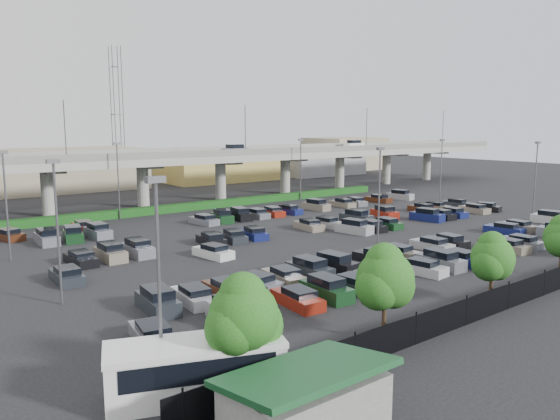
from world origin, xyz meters
TOP-DOWN VIEW (x-y plane):
  - ground at (0.00, 0.00)m, footprint 280.00×280.00m
  - overpass at (-0.17, 31.99)m, footprint 150.00×13.00m
  - hedge at (0.00, 25.00)m, footprint 66.00×1.60m
  - tree_row at (0.70, -26.53)m, footprint 65.07×3.66m
  - shelter at (-30.00, -31.00)m, footprint 6.80×4.59m
  - shuttle_bus at (-32.00, -25.50)m, footprint 8.72×5.59m
  - parked_cars at (-0.98, -3.59)m, footprint 63.33×41.68m
  - light_poles at (-4.13, 2.00)m, footprint 66.90×48.38m
  - distant_buildings at (12.38, 61.81)m, footprint 138.00×24.00m
  - comm_tower at (4.00, 74.00)m, footprint 2.40×2.40m

SIDE VIEW (x-z plane):
  - ground at x=0.00m, z-range 0.00..0.00m
  - hedge at x=0.00m, z-range 0.00..1.10m
  - parked_cars at x=-0.98m, z-range -0.22..1.45m
  - shelter at x=-30.00m, z-range -0.19..2.96m
  - shuttle_bus at x=-32.00m, z-range 0.12..2.77m
  - tree_row at x=0.70m, z-range 0.55..6.49m
  - distant_buildings at x=12.38m, z-range -0.76..8.24m
  - light_poles at x=-4.13m, z-range 1.09..11.39m
  - overpass at x=-0.17m, z-range -0.93..14.87m
  - comm_tower at x=4.00m, z-range 0.61..30.61m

